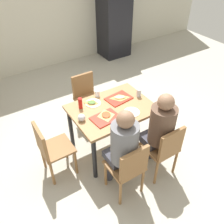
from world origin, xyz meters
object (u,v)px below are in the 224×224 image
paper_plate_center (93,103)px  plastic_cup_a (97,93)px  pizza_slice_a (106,115)px  chair_near_right (164,148)px  paper_plate_near_edge (132,112)px  soda_can (139,93)px  pizza_slice_b (120,97)px  pizza_slice_c (92,103)px  person_in_red (122,145)px  condiment_bottle (80,103)px  chair_far_side (86,95)px  plastic_cup_b (129,118)px  tray_red_far (119,98)px  person_in_brown_jacket (159,128)px  tray_red_near (105,118)px  chair_left_end (50,147)px  foil_bundle (82,118)px  main_table (112,113)px  chair_near_left (129,167)px  drink_fridge (114,18)px

paper_plate_center → plastic_cup_a: 0.20m
pizza_slice_a → chair_near_right: bearing=-56.6°
paper_plate_near_edge → plastic_cup_a: (-0.20, 0.59, 0.05)m
soda_can → pizza_slice_b: bearing=159.5°
pizza_slice_c → person_in_red: bearing=-95.7°
paper_plate_near_edge → condiment_bottle: condiment_bottle is taller
chair_far_side → paper_plate_near_edge: bearing=-80.7°
plastic_cup_b → tray_red_far: bearing=70.7°
person_in_brown_jacket → tray_red_near: 0.71m
chair_left_end → pizza_slice_b: chair_left_end is taller
person_in_red → foil_bundle: (-0.20, 0.64, 0.06)m
person_in_red → plastic_cup_a: 1.06m
main_table → tray_red_near: bearing=-143.3°
chair_near_left → plastic_cup_a: 1.23m
pizza_slice_b → paper_plate_near_edge: bearing=-97.0°
condiment_bottle → person_in_red: bearing=-84.6°
person_in_red → pizza_slice_b: 0.93m
pizza_slice_c → tray_red_near: bearing=-90.9°
chair_near_right → pizza_slice_b: 0.97m
person_in_red → pizza_slice_c: bearing=84.3°
chair_left_end → paper_plate_center: chair_left_end is taller
pizza_slice_b → foil_bundle: size_ratio=2.58×
condiment_bottle → tray_red_near: bearing=-65.9°
chair_left_end → pizza_slice_a: bearing=-8.7°
tray_red_near → pizza_slice_c: 0.39m
tray_red_far → drink_fridge: bearing=58.1°
pizza_slice_c → drink_fridge: drink_fridge is taller
plastic_cup_b → drink_fridge: (1.86, 3.21, 0.13)m
chair_near_right → soda_can: size_ratio=7.12×
soda_can → condiment_bottle: condiment_bottle is taller
person_in_red → soda_can: 1.03m
pizza_slice_a → condiment_bottle: size_ratio=1.50×
chair_far_side → tray_red_near: bearing=-101.7°
tray_red_far → pizza_slice_c: 0.41m
main_table → tray_red_far: tray_red_far is taller
person_in_red → plastic_cup_b: size_ratio=12.79×
chair_near_right → foil_bundle: (-0.76, 0.78, 0.30)m
chair_left_end → plastic_cup_b: chair_left_end is taller
paper_plate_center → pizza_slice_c: bearing=160.2°
soda_can → main_table: bearing=-177.5°
paper_plate_center → foil_bundle: 0.40m
main_table → chair_near_left: bearing=-109.4°
person_in_brown_jacket → soda_can: 0.72m
person_in_red → chair_near_right: bearing=-13.9°
chair_left_end → foil_bundle: bearing=-2.6°
plastic_cup_a → person_in_brown_jacket: bearing=-73.1°
chair_near_right → paper_plate_near_edge: (-0.11, 0.57, 0.26)m
pizza_slice_a → tray_red_near: bearing=-134.6°
pizza_slice_a → soda_can: size_ratio=1.97×
person_in_red → drink_fridge: 4.14m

